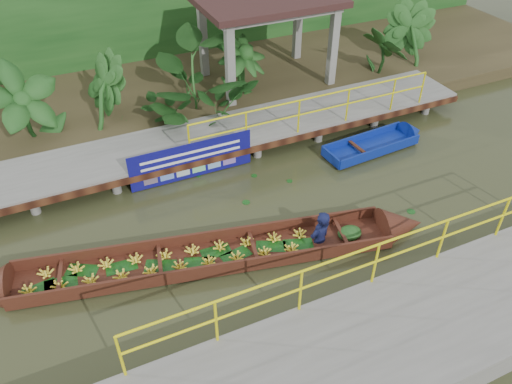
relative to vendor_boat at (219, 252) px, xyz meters
name	(u,v)px	position (x,y,z in m)	size (l,w,h in m)	color
ground	(266,223)	(1.48, 0.65, -0.21)	(80.00, 80.00, 0.00)	#2A2E17
land_strip	(173,87)	(1.48, 8.15, 0.01)	(30.00, 8.00, 0.45)	#2F2817
far_dock	(215,137)	(1.49, 4.08, 0.27)	(16.00, 2.06, 1.66)	slate
near_dock	(414,334)	(2.48, -3.55, 0.09)	(18.00, 2.40, 1.73)	slate
pavilion	(267,9)	(4.48, 6.95, 2.61)	(4.40, 3.00, 3.00)	slate
foliage_backdrop	(148,13)	(1.48, 10.65, 1.79)	(30.00, 0.80, 4.00)	#133C13
vendor_boat	(219,252)	(0.00, 0.00, 0.00)	(10.17, 3.08, 2.05)	#3B1810
moored_blue_boat	(392,139)	(6.36, 2.31, -0.07)	(3.37, 1.10, 0.79)	navy
blue_banner	(192,160)	(0.48, 3.13, 0.35)	(3.35, 0.04, 1.05)	navy
tropical_plants	(239,70)	(3.05, 5.95, 1.23)	(14.59, 1.59, 1.99)	#133C13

